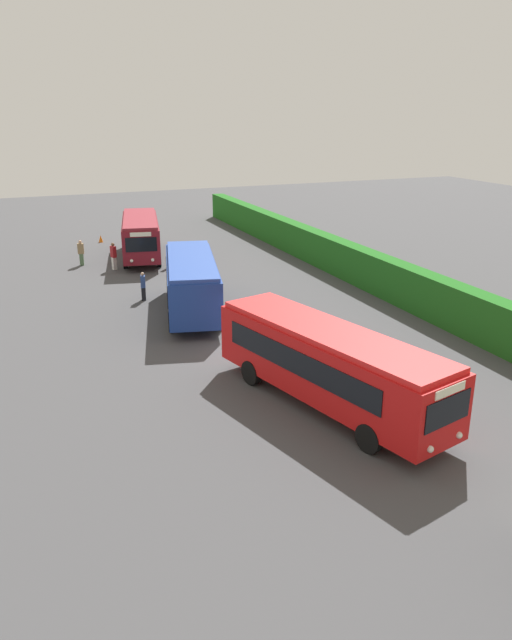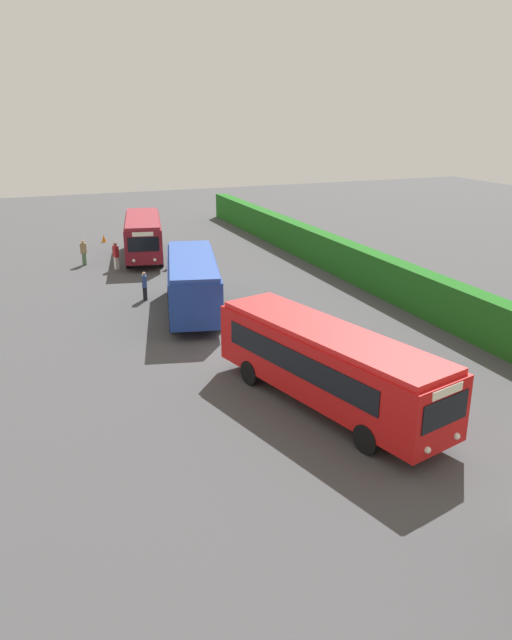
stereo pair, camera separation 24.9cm
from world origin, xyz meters
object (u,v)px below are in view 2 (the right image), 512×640
Objects in this scene: traffic_cone at (104,238)px; person_left at (84,252)px; person_far at (145,285)px; person_center at (116,255)px; bus_red at (327,363)px; bus_blue at (193,281)px; bus_maroon at (143,235)px; person_right at (173,254)px.

person_left is at bearing -18.28° from traffic_cone.
person_far is 2.75× the size of traffic_cone.
person_center is (2.10, 1.89, 0.05)m from person_left.
bus_red reaches higher than traffic_cone.
bus_blue is 15.59× the size of traffic_cone.
bus_red is at bearing -159.28° from bus_blue.
bus_maroon is 0.87× the size of bus_red.
bus_blue is 12.49m from bus_red.
bus_blue is 5.67× the size of person_far.
bus_maroon is 4.45m from person_left.
person_left is 7.84m from traffic_cone.
person_center is (-23.39, -3.73, -0.75)m from bus_red.
person_right is (0.68, 3.80, -0.11)m from person_center.
person_far is (9.81, 2.21, -0.08)m from person_left.
bus_maroon is 26.00m from bus_red.
person_right is 7.84m from person_far.
person_center is at bearing -75.12° from person_far.
bus_blue is 11.24m from person_center.
person_right is (-10.31, 1.55, -0.88)m from bus_blue.
person_far is at bearing 25.36° from person_left.
bus_blue is (13.56, -0.21, 0.00)m from bus_maroon.
person_center is (-10.99, -2.25, -0.77)m from bus_blue.
bus_red is 22.73m from person_right.
person_center reaches higher than person_left.
bus_maroon is 3.64m from person_center.
bus_red is 23.70m from person_center.
person_right is 10.72m from traffic_cone.
person_far is (7.71, 0.32, -0.12)m from person_center.
bus_blue is at bearing -95.29° from person_center.
bus_red is 17.69× the size of traffic_cone.
person_right is (-22.71, 0.07, -0.86)m from bus_red.
person_far is at bearing -73.19° from person_right.
traffic_cone is at bearing 18.63° from bus_blue.
person_left reaches higher than person_right.
bus_red is 6.30× the size of person_right.
bus_red is at bearing 5.50° from traffic_cone.
person_right is (2.78, 5.69, -0.07)m from person_left.
person_right reaches higher than person_far.
bus_blue reaches higher than bus_red.
person_center reaches higher than traffic_cone.
person_right is at bearing -103.85° from person_far.
person_center is at bearing 54.63° from person_left.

